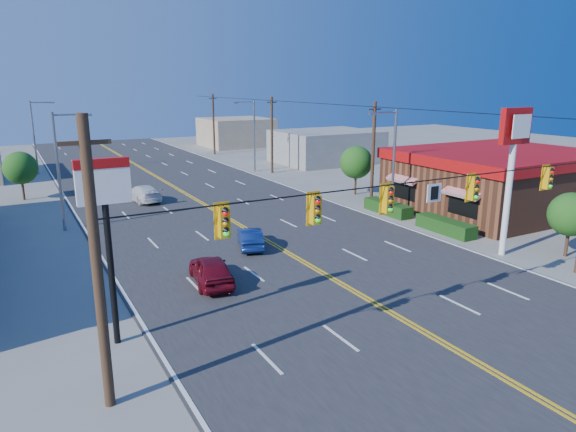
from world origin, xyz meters
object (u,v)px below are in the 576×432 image
kfc (497,180)px  car_silver (96,186)px  car_white (143,194)px  car_blue (250,238)px  car_magenta (211,271)px  kfc_pylon (513,152)px  pizza_hut_sign (106,214)px  signal_span (409,210)px

kfc → car_silver: (-26.90, 22.13, -1.71)m
kfc → car_silver: 34.88m
car_white → kfc: bearing=138.2°
car_blue → car_white: bearing=-62.1°
car_magenta → car_blue: size_ratio=1.13×
kfc → car_magenta: bearing=-170.8°
kfc → kfc_pylon: (-8.90, -8.00, 3.66)m
car_white → car_silver: car_white is taller
pizza_hut_sign → car_blue: pizza_hut_sign is taller
car_white → pizza_hut_sign: bearing=66.4°
signal_span → kfc_pylon: bearing=19.8°
pizza_hut_sign → car_blue: size_ratio=1.82×
kfc → car_blue: kfc is taller
kfc → car_white: bearing=146.0°
pizza_hut_sign → car_silver: pizza_hut_sign is taller
car_magenta → car_white: car_magenta is taller
kfc_pylon → signal_span: bearing=-160.2°
signal_span → car_silver: (-6.88, 34.13, -4.21)m
signal_span → car_magenta: bearing=125.2°
car_blue → car_silver: size_ratio=0.78×
kfc_pylon → car_magenta: bearing=167.0°
car_magenta → car_silver: (-1.33, 26.27, -0.05)m
kfc_pylon → car_silver: bearing=120.9°
car_silver → signal_span: bearing=116.3°
kfc_pylon → car_silver: 35.51m
kfc_pylon → car_white: (-15.14, 24.24, -5.35)m
pizza_hut_sign → car_white: 25.59m
car_white → car_magenta: bearing=77.9°
kfc → car_magenta: (-25.57, -4.14, -1.66)m
kfc → car_white: kfc is taller
kfc_pylon → car_magenta: (-16.67, 3.86, -5.32)m
car_white → car_silver: (-2.86, 5.89, -0.02)m
pizza_hut_sign → car_blue: 13.38m
car_silver → car_magenta: bearing=107.8°
signal_span → kfc_pylon: 11.87m
car_blue → car_white: (-2.64, 15.99, 0.07)m
signal_span → car_white: size_ratio=5.11×
kfc_pylon → pizza_hut_sign: (-22.00, 0.00, -0.86)m
kfc → pizza_hut_sign: (-30.90, -8.00, 2.80)m
pizza_hut_sign → car_blue: bearing=41.0°
car_magenta → kfc: bearing=-162.1°
car_blue → signal_span: bearing=115.0°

